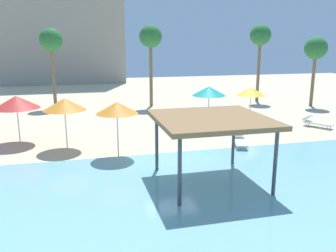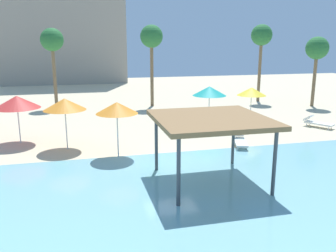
{
  "view_description": "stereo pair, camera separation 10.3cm",
  "coord_description": "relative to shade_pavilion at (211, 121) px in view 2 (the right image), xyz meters",
  "views": [
    {
      "loc": [
        -4.07,
        -15.06,
        5.5
      ],
      "look_at": [
        0.25,
        2.0,
        1.3
      ],
      "focal_mm": 37.98,
      "sensor_mm": 36.0,
      "label": 1
    },
    {
      "loc": [
        -3.97,
        -15.08,
        5.5
      ],
      "look_at": [
        0.25,
        2.0,
        1.3
      ],
      "focal_mm": 37.98,
      "sensor_mm": 36.0,
      "label": 2
    }
  ],
  "objects": [
    {
      "name": "ground_plane",
      "position": [
        -0.83,
        2.54,
        -2.5
      ],
      "size": [
        80.0,
        80.0,
        0.0
      ],
      "primitive_type": "plane",
      "color": "beige"
    },
    {
      "name": "lagoon_water",
      "position": [
        -0.83,
        -2.71,
        -2.48
      ],
      "size": [
        44.0,
        13.5,
        0.04
      ],
      "primitive_type": "cube",
      "color": "#7AB7C1",
      "rests_on": "ground"
    },
    {
      "name": "shade_pavilion",
      "position": [
        0.0,
        0.0,
        0.0
      ],
      "size": [
        4.26,
        4.26,
        2.67
      ],
      "color": "#42474C",
      "rests_on": "ground"
    },
    {
      "name": "beach_umbrella_red_0",
      "position": [
        -8.21,
        7.87,
        -0.2
      ],
      "size": [
        2.46,
        2.46,
        2.64
      ],
      "color": "silver",
      "rests_on": "ground"
    },
    {
      "name": "beach_umbrella_yellow_1",
      "position": [
        6.28,
        9.02,
        -0.26
      ],
      "size": [
        1.93,
        1.93,
        2.51
      ],
      "color": "silver",
      "rests_on": "ground"
    },
    {
      "name": "beach_umbrella_orange_2",
      "position": [
        -3.19,
        4.13,
        -0.08
      ],
      "size": [
        2.01,
        2.01,
        2.71
      ],
      "color": "silver",
      "rests_on": "ground"
    },
    {
      "name": "beach_umbrella_teal_4",
      "position": [
        3.43,
        9.38,
        -0.18
      ],
      "size": [
        2.22,
        2.22,
        2.63
      ],
      "color": "silver",
      "rests_on": "ground"
    },
    {
      "name": "beach_umbrella_orange_5",
      "position": [
        -5.65,
        6.14,
        -0.14
      ],
      "size": [
        2.18,
        2.18,
        2.67
      ],
      "color": "silver",
      "rests_on": "ground"
    },
    {
      "name": "lounge_chair_0",
      "position": [
        3.38,
        4.41,
        -2.17
      ],
      "size": [
        1.14,
        1.99,
        0.74
      ],
      "rotation": [
        0.0,
        0.0,
        -1.87
      ],
      "color": "white",
      "rests_on": "ground"
    },
    {
      "name": "lounge_chair_1",
      "position": [
        10.15,
        7.21,
        -2.17
      ],
      "size": [
        1.48,
        1.94,
        0.74
      ],
      "rotation": [
        0.0,
        0.0,
        -1.04
      ],
      "color": "white",
      "rests_on": "ground"
    },
    {
      "name": "lounge_chair_2",
      "position": [
        6.48,
        7.9,
        -2.17
      ],
      "size": [
        1.25,
        1.98,
        0.74
      ],
      "rotation": [
        0.0,
        0.0,
        -1.2
      ],
      "color": "white",
      "rests_on": "ground"
    },
    {
      "name": "palm_tree_0",
      "position": [
        1.19,
        17.48,
        3.23
      ],
      "size": [
        1.9,
        1.9,
        6.87
      ],
      "color": "brown",
      "rests_on": "ground"
    },
    {
      "name": "palm_tree_1",
      "position": [
        11.41,
        17.65,
        3.37
      ],
      "size": [
        1.9,
        1.9,
        7.02
      ],
      "color": "brown",
      "rests_on": "ground"
    },
    {
      "name": "palm_tree_2",
      "position": [
        -6.89,
        19.03,
        2.97
      ],
      "size": [
        1.9,
        1.9,
        6.59
      ],
      "color": "brown",
      "rests_on": "ground"
    },
    {
      "name": "palm_tree_3",
      "position": [
        14.72,
        14.11,
        2.32
      ],
      "size": [
        1.9,
        1.9,
        5.91
      ],
      "color": "brown",
      "rests_on": "ground"
    },
    {
      "name": "hotel_block_0",
      "position": [
        -6.79,
        40.15,
        6.93
      ],
      "size": [
        16.45,
        9.46,
        18.87
      ],
      "primitive_type": "cube",
      "color": "#9E9384",
      "rests_on": "ground"
    }
  ]
}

